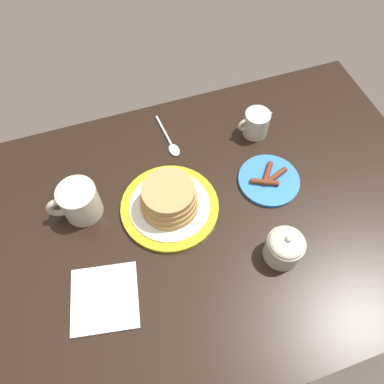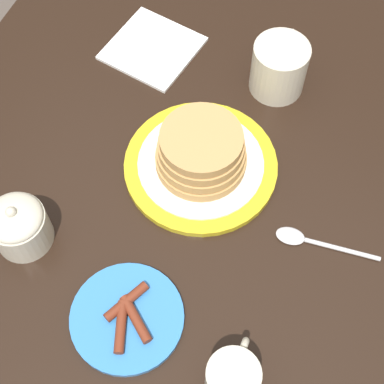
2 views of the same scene
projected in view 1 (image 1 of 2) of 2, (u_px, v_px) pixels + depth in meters
The scene contains 9 objects.
ground_plane at pixel (182, 305), 1.53m from camera, with size 8.00×8.00×0.00m, color #51473F.
dining_table at pixel (176, 247), 1.01m from camera, with size 1.37×0.81×0.73m.
pancake_plate at pixel (169, 201), 0.91m from camera, with size 0.24×0.24×0.09m.
side_plate_bacon at pixel (269, 180), 0.97m from camera, with size 0.16×0.16×0.02m.
coffee_mug at pixel (79, 202), 0.89m from camera, with size 0.13×0.09×0.09m.
creamer_pitcher at pixel (257, 123), 1.03m from camera, with size 0.10×0.07×0.08m.
sugar_bowl at pixel (285, 247), 0.84m from camera, with size 0.09×0.09×0.09m.
napkin at pixel (105, 298), 0.82m from camera, with size 0.17×0.17×0.01m.
spoon at pixel (170, 143), 1.04m from camera, with size 0.03×0.16×0.01m.
Camera 1 is at (0.09, 0.39, 1.55)m, focal length 35.00 mm.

